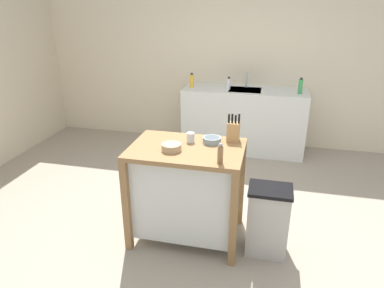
{
  "coord_description": "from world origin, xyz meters",
  "views": [
    {
      "loc": [
        0.57,
        -2.76,
        2.05
      ],
      "look_at": [
        -0.1,
        0.1,
        0.85
      ],
      "focal_mm": 32.62,
      "sensor_mm": 36.0,
      "label": 1
    }
  ],
  "objects": [
    {
      "name": "kitchen_island",
      "position": [
        -0.1,
        -0.1,
        0.5
      ],
      "size": [
        0.97,
        0.67,
        0.9
      ],
      "color": "olive",
      "rests_on": "ground"
    },
    {
      "name": "bottle_hand_soap",
      "position": [
        -0.02,
        2.06,
        0.99
      ],
      "size": [
        0.05,
        0.05,
        0.17
      ],
      "color": "white",
      "rests_on": "sink_counter"
    },
    {
      "name": "pepper_grinder",
      "position": [
        0.23,
        -0.35,
        0.98
      ],
      "size": [
        0.04,
        0.04,
        0.17
      ],
      "color": "olive",
      "rests_on": "kitchen_island"
    },
    {
      "name": "trash_bin",
      "position": [
        0.63,
        -0.17,
        0.32
      ],
      "size": [
        0.36,
        0.28,
        0.63
      ],
      "color": "#B7B2A8",
      "rests_on": "ground"
    },
    {
      "name": "bowl_ceramic_small",
      "position": [
        -0.2,
        -0.19,
        0.93
      ],
      "size": [
        0.17,
        0.17,
        0.06
      ],
      "color": "tan",
      "rests_on": "kitchen_island"
    },
    {
      "name": "bottle_dish_soap",
      "position": [
        -0.55,
        2.05,
        1.0
      ],
      "size": [
        0.05,
        0.05,
        0.21
      ],
      "color": "yellow",
      "rests_on": "sink_counter"
    },
    {
      "name": "wall_back",
      "position": [
        0.0,
        2.45,
        1.3
      ],
      "size": [
        5.89,
        0.1,
        2.6
      ],
      "primitive_type": "cube",
      "color": "beige",
      "rests_on": "ground"
    },
    {
      "name": "sink_faucet",
      "position": [
        0.21,
        2.24,
        1.02
      ],
      "size": [
        0.02,
        0.02,
        0.22
      ],
      "color": "#B7BCC1",
      "rests_on": "sink_counter"
    },
    {
      "name": "sink_counter",
      "position": [
        0.21,
        2.1,
        0.46
      ],
      "size": [
        1.73,
        0.6,
        0.91
      ],
      "color": "silver",
      "rests_on": "ground"
    },
    {
      "name": "ground_plane",
      "position": [
        0.0,
        0.0,
        0.0
      ],
      "size": [
        6.89,
        6.89,
        0.0
      ],
      "primitive_type": "plane",
      "color": "gray",
      "rests_on": "ground"
    },
    {
      "name": "knife_block",
      "position": [
        0.27,
        0.13,
        0.99
      ],
      "size": [
        0.11,
        0.09,
        0.25
      ],
      "color": "tan",
      "rests_on": "kitchen_island"
    },
    {
      "name": "drinking_cup",
      "position": [
        -0.09,
        0.02,
        0.94
      ],
      "size": [
        0.07,
        0.07,
        0.09
      ],
      "color": "silver",
      "rests_on": "kitchen_island"
    },
    {
      "name": "bottle_spray_cleaner",
      "position": [
        0.94,
        2.02,
        1.01
      ],
      "size": [
        0.06,
        0.06,
        0.21
      ],
      "color": "green",
      "rests_on": "sink_counter"
    },
    {
      "name": "bowl_ceramic_wide",
      "position": [
        0.1,
        0.05,
        0.93
      ],
      "size": [
        0.16,
        0.16,
        0.05
      ],
      "color": "gray",
      "rests_on": "kitchen_island"
    }
  ]
}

